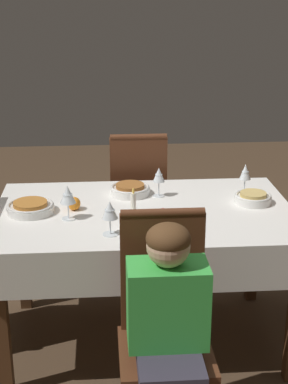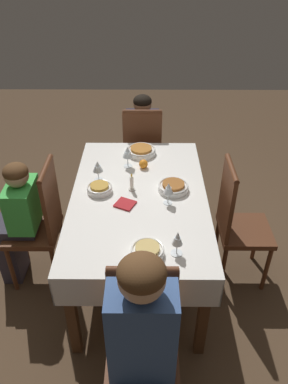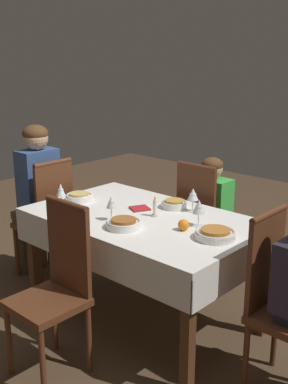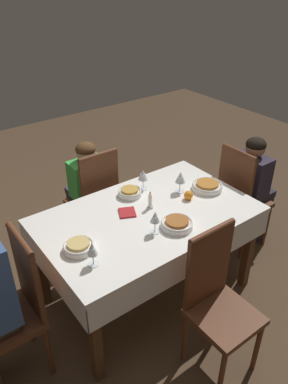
% 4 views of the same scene
% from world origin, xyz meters
% --- Properties ---
extents(ground_plane, '(8.00, 8.00, 0.00)m').
position_xyz_m(ground_plane, '(0.00, 0.00, 0.00)').
color(ground_plane, '#4C3826').
extents(dining_table, '(1.48, 0.91, 0.74)m').
position_xyz_m(dining_table, '(0.00, 0.00, 0.65)').
color(dining_table, white).
rests_on(dining_table, ground_plane).
extents(chair_north, '(0.36, 0.37, 0.98)m').
position_xyz_m(chair_north, '(-0.03, 0.69, 0.53)').
color(chair_north, '#562D19').
rests_on(chair_north, ground_plane).
extents(chair_south, '(0.36, 0.37, 0.98)m').
position_xyz_m(chair_south, '(-0.01, -0.69, 0.53)').
color(chair_south, '#562D19').
rests_on(chair_south, ground_plane).
extents(person_child_green, '(0.30, 0.33, 1.00)m').
position_xyz_m(person_child_green, '(-0.03, 0.85, 0.55)').
color(person_child_green, '#383342').
rests_on(person_child_green, ground_plane).
extents(bowl_west, '(0.19, 0.19, 0.06)m').
position_xyz_m(bowl_west, '(-0.56, -0.06, 0.77)').
color(bowl_west, white).
rests_on(bowl_west, dining_table).
extents(wine_glass_west, '(0.07, 0.07, 0.16)m').
position_xyz_m(wine_glass_west, '(-0.55, -0.22, 0.85)').
color(wine_glass_west, white).
rests_on(wine_glass_west, dining_table).
extents(bowl_north, '(0.17, 0.17, 0.06)m').
position_xyz_m(bowl_north, '(0.04, 0.27, 0.77)').
color(bowl_north, white).
rests_on(bowl_north, dining_table).
extents(wine_glass_north, '(0.07, 0.07, 0.16)m').
position_xyz_m(wine_glass_north, '(0.18, 0.29, 0.85)').
color(wine_glass_north, white).
rests_on(wine_glass_north, dining_table).
extents(bowl_east, '(0.23, 0.23, 0.06)m').
position_xyz_m(bowl_east, '(0.56, -0.01, 0.77)').
color(bowl_east, white).
rests_on(bowl_east, dining_table).
extents(wine_glass_east, '(0.07, 0.07, 0.17)m').
position_xyz_m(wine_glass_east, '(0.37, 0.09, 0.86)').
color(wine_glass_east, white).
rests_on(wine_glass_east, dining_table).
extents(bowl_south, '(0.21, 0.21, 0.06)m').
position_xyz_m(bowl_south, '(0.06, -0.23, 0.77)').
color(bowl_south, white).
rests_on(bowl_south, dining_table).
extents(wine_glass_south, '(0.06, 0.06, 0.16)m').
position_xyz_m(wine_glass_south, '(-0.09, -0.19, 0.85)').
color(wine_glass_south, white).
rests_on(wine_glass_south, dining_table).
extents(candle_centerpiece, '(0.05, 0.05, 0.13)m').
position_xyz_m(candle_centerpiece, '(0.06, 0.05, 0.79)').
color(candle_centerpiece, beige).
rests_on(candle_centerpiece, dining_table).
extents(orange_fruit, '(0.07, 0.07, 0.07)m').
position_xyz_m(orange_fruit, '(0.35, -0.03, 0.77)').
color(orange_fruit, orange).
rests_on(orange_fruit, dining_table).
extents(napkin_red_folded, '(0.15, 0.15, 0.01)m').
position_xyz_m(napkin_red_folded, '(-0.11, 0.09, 0.75)').
color(napkin_red_folded, '#AD2328').
rests_on(napkin_red_folded, dining_table).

